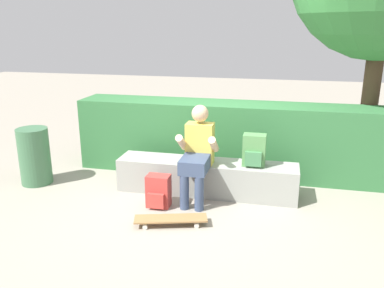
# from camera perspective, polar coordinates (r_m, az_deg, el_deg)

# --- Properties ---
(ground_plane) EXTENTS (24.00, 24.00, 0.00)m
(ground_plane) POSITION_cam_1_polar(r_m,az_deg,el_deg) (5.02, 1.47, -8.24)
(ground_plane) COLOR gray
(bench_main) EXTENTS (2.33, 0.45, 0.43)m
(bench_main) POSITION_cam_1_polar(r_m,az_deg,el_deg) (5.18, 2.10, -4.81)
(bench_main) COLOR gray
(bench_main) RESTS_ON ground
(person_skater) EXTENTS (0.49, 0.62, 1.18)m
(person_skater) POSITION_cam_1_polar(r_m,az_deg,el_deg) (4.86, 0.80, -1.04)
(person_skater) COLOR gold
(person_skater) RESTS_ON ground
(skateboard_near_person) EXTENTS (0.82, 0.41, 0.09)m
(skateboard_near_person) POSITION_cam_1_polar(r_m,az_deg,el_deg) (4.43, -3.08, -10.75)
(skateboard_near_person) COLOR olive
(skateboard_near_person) RESTS_ON ground
(backpack_on_bench) EXTENTS (0.28, 0.23, 0.40)m
(backpack_on_bench) POSITION_cam_1_polar(r_m,az_deg,el_deg) (4.96, 8.95, -0.97)
(backpack_on_bench) COLOR #51894C
(backpack_on_bench) RESTS_ON bench_main
(backpack_on_ground) EXTENTS (0.28, 0.23, 0.40)m
(backpack_on_ground) POSITION_cam_1_polar(r_m,az_deg,el_deg) (4.82, -4.88, -6.87)
(backpack_on_ground) COLOR #B23833
(backpack_on_ground) RESTS_ON ground
(hedge_row) EXTENTS (5.11, 0.65, 1.05)m
(hedge_row) POSITION_cam_1_polar(r_m,az_deg,el_deg) (5.80, 8.54, 0.61)
(hedge_row) COLOR #306A39
(hedge_row) RESTS_ON ground
(trash_bin) EXTENTS (0.42, 0.42, 0.78)m
(trash_bin) POSITION_cam_1_polar(r_m,az_deg,el_deg) (5.85, -21.76, -1.64)
(trash_bin) COLOR #3D6B47
(trash_bin) RESTS_ON ground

